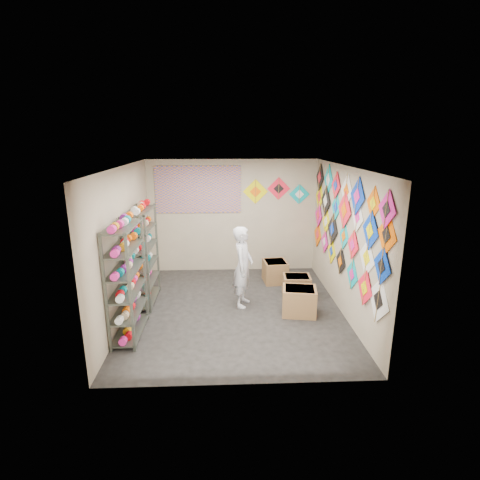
{
  "coord_description": "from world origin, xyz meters",
  "views": [
    {
      "loc": [
        -0.2,
        -6.55,
        3.21
      ],
      "look_at": [
        0.1,
        0.3,
        1.3
      ],
      "focal_mm": 28.0,
      "sensor_mm": 36.0,
      "label": 1
    }
  ],
  "objects_px": {
    "shelf_rack_front": "(127,281)",
    "shelf_rack_back": "(143,256)",
    "carton_a": "(299,301)",
    "shopkeeper": "(243,267)",
    "carton_c": "(275,271)",
    "carton_b": "(297,286)"
  },
  "relations": [
    {
      "from": "shelf_rack_back",
      "to": "carton_a",
      "type": "distance_m",
      "value": 3.11
    },
    {
      "from": "shopkeeper",
      "to": "carton_c",
      "type": "height_order",
      "value": "shopkeeper"
    },
    {
      "from": "carton_b",
      "to": "carton_c",
      "type": "distance_m",
      "value": 0.89
    },
    {
      "from": "shelf_rack_front",
      "to": "carton_c",
      "type": "distance_m",
      "value": 3.6
    },
    {
      "from": "carton_b",
      "to": "shelf_rack_front",
      "type": "bearing_deg",
      "value": -151.17
    },
    {
      "from": "shelf_rack_back",
      "to": "shopkeeper",
      "type": "relative_size",
      "value": 1.2
    },
    {
      "from": "shopkeeper",
      "to": "carton_a",
      "type": "distance_m",
      "value": 1.23
    },
    {
      "from": "carton_b",
      "to": "shopkeeper",
      "type": "bearing_deg",
      "value": -158.74
    },
    {
      "from": "shelf_rack_front",
      "to": "carton_b",
      "type": "bearing_deg",
      "value": 24.78
    },
    {
      "from": "shelf_rack_front",
      "to": "carton_c",
      "type": "bearing_deg",
      "value": 39.43
    },
    {
      "from": "shelf_rack_front",
      "to": "shopkeeper",
      "type": "xyz_separation_m",
      "value": [
        1.93,
        1.06,
        -0.16
      ]
    },
    {
      "from": "shelf_rack_front",
      "to": "carton_a",
      "type": "bearing_deg",
      "value": 11.98
    },
    {
      "from": "carton_a",
      "to": "carton_b",
      "type": "xyz_separation_m",
      "value": [
        0.1,
        0.79,
        -0.03
      ]
    },
    {
      "from": "shelf_rack_front",
      "to": "carton_c",
      "type": "relative_size",
      "value": 3.4
    },
    {
      "from": "carton_b",
      "to": "carton_c",
      "type": "bearing_deg",
      "value": 115.96
    },
    {
      "from": "shelf_rack_back",
      "to": "shopkeeper",
      "type": "bearing_deg",
      "value": -6.98
    },
    {
      "from": "shopkeeper",
      "to": "carton_a",
      "type": "relative_size",
      "value": 2.58
    },
    {
      "from": "shelf_rack_front",
      "to": "carton_c",
      "type": "xyz_separation_m",
      "value": [
        2.73,
        2.24,
        -0.71
      ]
    },
    {
      "from": "shelf_rack_front",
      "to": "carton_b",
      "type": "height_order",
      "value": "shelf_rack_front"
    },
    {
      "from": "shelf_rack_front",
      "to": "carton_a",
      "type": "xyz_separation_m",
      "value": [
        2.96,
        0.63,
        -0.69
      ]
    },
    {
      "from": "carton_a",
      "to": "carton_b",
      "type": "bearing_deg",
      "value": 91.55
    },
    {
      "from": "shelf_rack_front",
      "to": "shelf_rack_back",
      "type": "distance_m",
      "value": 1.3
    }
  ]
}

